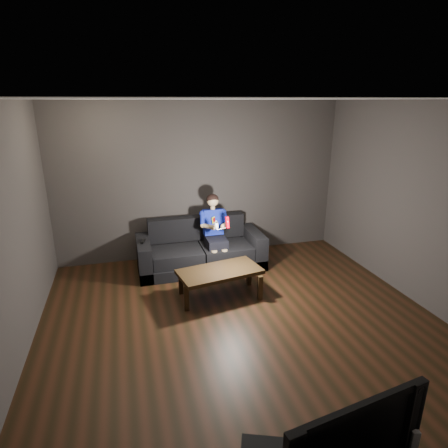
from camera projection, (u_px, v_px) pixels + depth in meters
name	position (u px, v px, depth m)	size (l,w,h in m)	color
floor	(245.00, 328.00, 4.65)	(5.00, 5.00, 0.00)	black
back_wall	(201.00, 181.00, 6.51)	(5.00, 0.04, 2.70)	#403837
front_wall	(402.00, 372.00, 1.94)	(5.00, 0.04, 2.70)	#403837
left_wall	(1.00, 247.00, 3.60)	(0.04, 5.00, 2.70)	#403837
right_wall	(430.00, 209.00, 4.85)	(0.04, 5.00, 2.70)	#403837
ceiling	(250.00, 99.00, 3.80)	(5.00, 5.00, 0.02)	white
sofa	(201.00, 252.00, 6.28)	(2.07, 0.89, 0.80)	black
child	(215.00, 227.00, 6.15)	(0.48, 0.59, 1.18)	black
wii_remote_red	(227.00, 222.00, 5.70)	(0.06, 0.07, 0.18)	red
nunchuk_white	(216.00, 225.00, 5.67)	(0.07, 0.10, 0.15)	silver
wii_remote_black	(143.00, 241.00, 5.88)	(0.08, 0.17, 0.03)	black
coffee_table	(220.00, 274.00, 5.28)	(1.24, 0.77, 0.42)	black
tv	(345.00, 431.00, 2.31)	(1.03, 0.13, 0.59)	black
wii_console	(408.00, 436.00, 2.49)	(0.05, 0.16, 0.21)	silver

